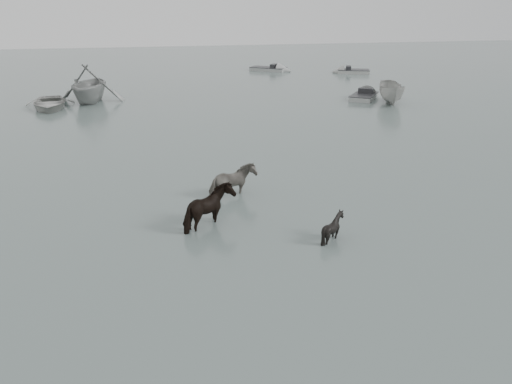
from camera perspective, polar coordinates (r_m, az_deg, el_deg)
ground at (r=16.94m, az=2.06°, el=-3.83°), size 140.00×140.00×0.00m
pony_pinto at (r=19.21m, az=-2.73°, el=1.77°), size 2.03×1.43×1.56m
pony_dark at (r=16.59m, az=-5.26°, el=-1.32°), size 1.98×2.10×1.67m
pony_black at (r=15.96m, az=8.79°, el=-3.55°), size 1.03×0.92×1.10m
rowboat_lead at (r=38.17m, az=-22.61°, el=9.52°), size 3.87×5.04×0.97m
rowboat_trail at (r=39.46m, az=-18.56°, el=11.82°), size 5.68×6.30×2.93m
boat_small at (r=38.40m, az=15.26°, el=11.01°), size 2.97×4.70×1.70m
skiff_port at (r=39.67m, az=12.26°, el=10.87°), size 3.91×4.51×0.75m
skiff_mid at (r=54.71m, az=1.43°, el=14.06°), size 5.16×4.42×0.75m
skiff_star at (r=53.82m, az=11.09°, el=13.57°), size 4.69×3.03×0.75m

